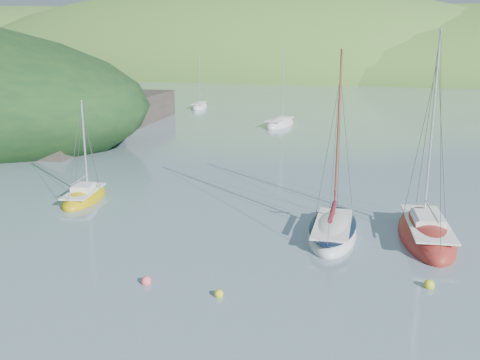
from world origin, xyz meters
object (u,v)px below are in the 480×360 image
(sailboat_yellow, at_px, (84,198))
(distant_sloop_c, at_px, (199,107))
(sloop_red, at_px, (426,235))
(distant_sloop_a, at_px, (280,124))
(daysailer_white, at_px, (333,232))

(sailboat_yellow, height_order, distant_sloop_c, distant_sloop_c)
(sloop_red, xyz_separation_m, sailboat_yellow, (-21.49, -0.21, -0.05))
(sloop_red, height_order, distant_sloop_a, sloop_red)
(daysailer_white, bearing_deg, sailboat_yellow, 170.22)
(sailboat_yellow, distance_m, distant_sloop_c, 52.27)
(sloop_red, relative_size, distant_sloop_c, 1.22)
(daysailer_white, height_order, distant_sloop_a, daysailer_white)
(daysailer_white, height_order, distant_sloop_c, daysailer_white)
(distant_sloop_a, bearing_deg, distant_sloop_c, 145.38)
(sailboat_yellow, bearing_deg, distant_sloop_c, 91.72)
(sloop_red, height_order, sailboat_yellow, sloop_red)
(sailboat_yellow, xyz_separation_m, distant_sloop_a, (3.03, 36.25, 0.01))
(sailboat_yellow, bearing_deg, daysailer_white, -18.02)
(distant_sloop_c, bearing_deg, distant_sloop_a, -53.87)
(sailboat_yellow, xyz_separation_m, distant_sloop_c, (-14.46, 50.23, -0.00))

